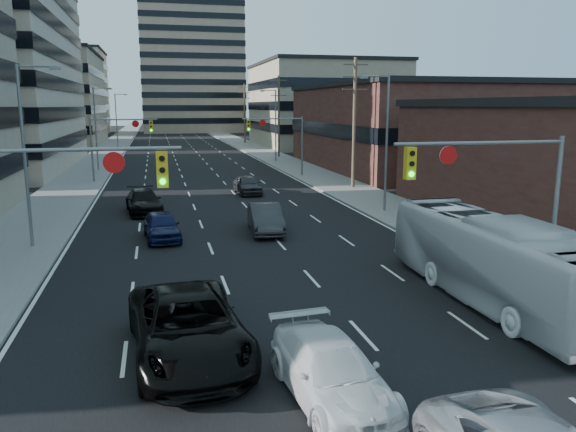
# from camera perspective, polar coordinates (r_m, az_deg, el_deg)

# --- Properties ---
(road_surface) EXTENTS (18.00, 300.00, 0.02)m
(road_surface) POSITION_cam_1_polar(r_m,az_deg,el_deg) (139.76, -11.58, 8.05)
(road_surface) COLOR black
(road_surface) RESTS_ON ground
(sidewalk_left) EXTENTS (5.00, 300.00, 0.15)m
(sidewalk_left) POSITION_cam_1_polar(r_m,az_deg,el_deg) (139.88, -16.33, 7.86)
(sidewalk_left) COLOR slate
(sidewalk_left) RESTS_ON ground
(sidewalk_right) EXTENTS (5.00, 300.00, 0.15)m
(sidewalk_right) POSITION_cam_1_polar(r_m,az_deg,el_deg) (140.58, -6.84, 8.24)
(sidewalk_right) COLOR slate
(sidewalk_right) RESTS_ON ground
(office_left_far) EXTENTS (20.00, 30.00, 16.00)m
(office_left_far) POSITION_cam_1_polar(r_m,az_deg,el_deg) (111.29, -23.88, 10.71)
(office_left_far) COLOR gray
(office_left_far) RESTS_ON ground
(storefront_right_mid) EXTENTS (20.00, 30.00, 9.00)m
(storefront_right_mid) POSITION_cam_1_polar(r_m,az_deg,el_deg) (65.94, 12.31, 8.68)
(storefront_right_mid) COLOR #472119
(storefront_right_mid) RESTS_ON ground
(office_right_far) EXTENTS (22.00, 28.00, 14.00)m
(office_right_far) POSITION_cam_1_polar(r_m,az_deg,el_deg) (101.82, 3.54, 11.11)
(office_right_far) COLOR gray
(office_right_far) RESTS_ON ground
(apartment_tower) EXTENTS (26.00, 26.00, 58.00)m
(apartment_tower) POSITION_cam_1_polar(r_m,az_deg,el_deg) (161.35, -10.00, 18.82)
(apartment_tower) COLOR gray
(apartment_tower) RESTS_ON ground
(bg_block_left) EXTENTS (24.00, 24.00, 20.00)m
(bg_block_left) POSITION_cam_1_polar(r_m,az_deg,el_deg) (151.42, -22.72, 11.43)
(bg_block_left) COLOR #ADA089
(bg_block_left) RESTS_ON ground
(bg_block_right) EXTENTS (22.00, 22.00, 12.00)m
(bg_block_right) POSITION_cam_1_polar(r_m,az_deg,el_deg) (144.16, 1.37, 10.74)
(bg_block_right) COLOR gray
(bg_block_right) RESTS_ON ground
(signal_near_left) EXTENTS (6.59, 0.33, 6.00)m
(signal_near_left) POSITION_cam_1_polar(r_m,az_deg,el_deg) (18.01, -23.27, 1.48)
(signal_near_left) COLOR slate
(signal_near_left) RESTS_ON ground
(signal_near_right) EXTENTS (6.59, 0.33, 6.00)m
(signal_near_right) POSITION_cam_1_polar(r_m,az_deg,el_deg) (21.25, 20.40, 3.04)
(signal_near_right) COLOR slate
(signal_near_right) RESTS_ON ground
(signal_far_left) EXTENTS (6.09, 0.33, 6.00)m
(signal_far_left) POSITION_cam_1_polar(r_m,az_deg,el_deg) (54.69, -16.96, 7.79)
(signal_far_left) COLOR slate
(signal_far_left) RESTS_ON ground
(signal_far_right) EXTENTS (6.09, 0.33, 6.00)m
(signal_far_right) POSITION_cam_1_polar(r_m,az_deg,el_deg) (55.88, -0.88, 8.32)
(signal_far_right) COLOR slate
(signal_far_right) RESTS_ON ground
(utility_pole_block) EXTENTS (2.20, 0.28, 11.00)m
(utility_pole_block) POSITION_cam_1_polar(r_m,az_deg,el_deg) (48.42, 6.75, 9.56)
(utility_pole_block) COLOR #4C3D2D
(utility_pole_block) RESTS_ON ground
(utility_pole_midblock) EXTENTS (2.20, 0.28, 11.00)m
(utility_pole_midblock) POSITION_cam_1_polar(r_m,az_deg,el_deg) (77.30, -0.94, 10.21)
(utility_pole_midblock) COLOR #4C3D2D
(utility_pole_midblock) RESTS_ON ground
(utility_pole_distant) EXTENTS (2.20, 0.28, 11.00)m
(utility_pole_distant) POSITION_cam_1_polar(r_m,az_deg,el_deg) (106.80, -4.43, 10.44)
(utility_pole_distant) COLOR #4C3D2D
(utility_pole_distant) RESTS_ON ground
(streetlight_left_near) EXTENTS (2.03, 0.22, 9.00)m
(streetlight_left_near) POSITION_cam_1_polar(r_m,az_deg,el_deg) (30.21, -24.96, 6.30)
(streetlight_left_near) COLOR slate
(streetlight_left_near) RESTS_ON ground
(streetlight_left_mid) EXTENTS (2.03, 0.22, 9.00)m
(streetlight_left_mid) POSITION_cam_1_polar(r_m,az_deg,el_deg) (64.84, -18.83, 8.80)
(streetlight_left_mid) COLOR slate
(streetlight_left_mid) RESTS_ON ground
(streetlight_left_far) EXTENTS (2.03, 0.22, 9.00)m
(streetlight_left_far) POSITION_cam_1_polar(r_m,az_deg,el_deg) (99.73, -16.96, 9.53)
(streetlight_left_far) COLOR slate
(streetlight_left_far) RESTS_ON ground
(streetlight_right_near) EXTENTS (2.03, 0.22, 9.00)m
(streetlight_right_near) POSITION_cam_1_polar(r_m,az_deg,el_deg) (37.54, 9.78, 7.92)
(streetlight_right_near) COLOR slate
(streetlight_right_near) RESTS_ON ground
(streetlight_right_far) EXTENTS (2.03, 0.22, 9.00)m
(streetlight_right_far) POSITION_cam_1_polar(r_m,az_deg,el_deg) (71.07, -1.38, 9.54)
(streetlight_right_far) COLOR slate
(streetlight_right_far) RESTS_ON ground
(black_pickup) EXTENTS (3.58, 6.84, 1.84)m
(black_pickup) POSITION_cam_1_polar(r_m,az_deg,el_deg) (16.46, -10.14, -10.98)
(black_pickup) COLOR black
(black_pickup) RESTS_ON ground
(white_van) EXTENTS (2.46, 5.20, 1.46)m
(white_van) POSITION_cam_1_polar(r_m,az_deg,el_deg) (14.18, 4.40, -15.45)
(white_van) COLOR silver
(white_van) RESTS_ON ground
(transit_bus) EXTENTS (2.70, 11.43, 3.18)m
(transit_bus) POSITION_cam_1_polar(r_m,az_deg,el_deg) (21.66, 20.17, -4.20)
(transit_bus) COLOR silver
(transit_bus) RESTS_ON ground
(sedan_blue) EXTENTS (2.12, 4.51, 1.49)m
(sedan_blue) POSITION_cam_1_polar(r_m,az_deg,el_deg) (30.74, -12.72, -0.99)
(sedan_blue) COLOR #0E1439
(sedan_blue) RESTS_ON ground
(sedan_grey_center) EXTENTS (2.06, 4.98, 1.60)m
(sedan_grey_center) POSITION_cam_1_polar(r_m,az_deg,el_deg) (31.69, -2.30, -0.26)
(sedan_grey_center) COLOR #2B2B2D
(sedan_grey_center) RESTS_ON ground
(sedan_black_far) EXTENTS (2.70, 5.51, 1.54)m
(sedan_black_far) POSITION_cam_1_polar(r_m,az_deg,el_deg) (38.69, -14.44, 1.44)
(sedan_black_far) COLOR black
(sedan_black_far) RESTS_ON ground
(sedan_grey_right) EXTENTS (2.04, 4.56, 1.52)m
(sedan_grey_right) POSITION_cam_1_polar(r_m,az_deg,el_deg) (45.67, -4.15, 3.20)
(sedan_grey_right) COLOR #2F2F32
(sedan_grey_right) RESTS_ON ground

